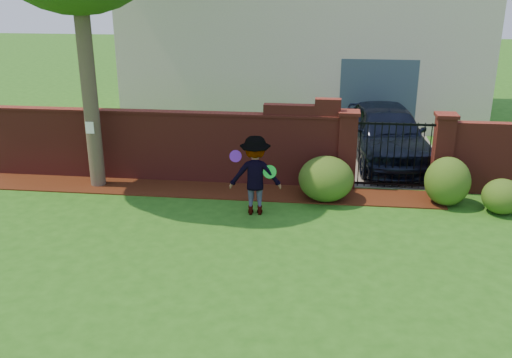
# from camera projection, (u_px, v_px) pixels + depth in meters

# --- Properties ---
(ground) EXTENTS (80.00, 80.00, 0.01)m
(ground) POSITION_uv_depth(u_px,v_px,m) (218.00, 258.00, 10.32)
(ground) COLOR #225715
(ground) RESTS_ON ground
(mulch_bed) EXTENTS (11.10, 1.08, 0.03)m
(mulch_bed) POSITION_uv_depth(u_px,v_px,m) (204.00, 190.00, 13.54)
(mulch_bed) COLOR #341509
(mulch_bed) RESTS_ON ground
(brick_wall) EXTENTS (8.70, 0.31, 2.16)m
(brick_wall) POSITION_uv_depth(u_px,v_px,m) (166.00, 144.00, 13.97)
(brick_wall) COLOR maroon
(brick_wall) RESTS_ON ground
(pillar_left) EXTENTS (0.50, 0.50, 1.88)m
(pillar_left) POSITION_uv_depth(u_px,v_px,m) (347.00, 149.00, 13.47)
(pillar_left) COLOR maroon
(pillar_left) RESTS_ON ground
(pillar_right) EXTENTS (0.50, 0.50, 1.88)m
(pillar_right) POSITION_uv_depth(u_px,v_px,m) (442.00, 152.00, 13.22)
(pillar_right) COLOR maroon
(pillar_right) RESTS_ON ground
(iron_gate) EXTENTS (1.78, 0.03, 1.60)m
(iron_gate) POSITION_uv_depth(u_px,v_px,m) (394.00, 155.00, 13.38)
(iron_gate) COLOR black
(iron_gate) RESTS_ON ground
(driveway) EXTENTS (3.20, 8.00, 0.01)m
(driveway) POSITION_uv_depth(u_px,v_px,m) (378.00, 143.00, 17.40)
(driveway) COLOR slate
(driveway) RESTS_ON ground
(house) EXTENTS (12.40, 6.40, 6.30)m
(house) POSITION_uv_depth(u_px,v_px,m) (304.00, 25.00, 20.35)
(house) COLOR beige
(house) RESTS_ON ground
(car) EXTENTS (2.46, 4.87, 1.59)m
(car) POSITION_uv_depth(u_px,v_px,m) (388.00, 136.00, 15.21)
(car) COLOR black
(car) RESTS_ON ground
(paper_notice) EXTENTS (0.20, 0.01, 0.28)m
(paper_notice) POSITION_uv_depth(u_px,v_px,m) (90.00, 128.00, 13.22)
(paper_notice) COLOR white
(paper_notice) RESTS_ON tree
(shrub_left) EXTENTS (1.25, 1.25, 1.02)m
(shrub_left) POSITION_uv_depth(u_px,v_px,m) (326.00, 179.00, 12.82)
(shrub_left) COLOR #234C16
(shrub_left) RESTS_ON ground
(shrub_middle) EXTENTS (1.00, 1.00, 1.10)m
(shrub_middle) POSITION_uv_depth(u_px,v_px,m) (447.00, 181.00, 12.55)
(shrub_middle) COLOR #234C16
(shrub_middle) RESTS_ON ground
(shrub_right) EXTENTS (0.86, 0.86, 0.76)m
(shrub_right) POSITION_uv_depth(u_px,v_px,m) (502.00, 196.00, 12.15)
(shrub_right) COLOR #234C16
(shrub_right) RESTS_ON ground
(man) EXTENTS (1.17, 0.74, 1.72)m
(man) POSITION_uv_depth(u_px,v_px,m) (255.00, 176.00, 11.97)
(man) COLOR gray
(man) RESTS_ON ground
(frisbee_purple) EXTENTS (0.26, 0.12, 0.25)m
(frisbee_purple) POSITION_uv_depth(u_px,v_px,m) (236.00, 156.00, 11.74)
(frisbee_purple) COLOR #611BA9
(frisbee_purple) RESTS_ON man
(frisbee_green) EXTENTS (0.29, 0.09, 0.29)m
(frisbee_green) POSITION_uv_depth(u_px,v_px,m) (270.00, 172.00, 11.84)
(frisbee_green) COLOR green
(frisbee_green) RESTS_ON man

